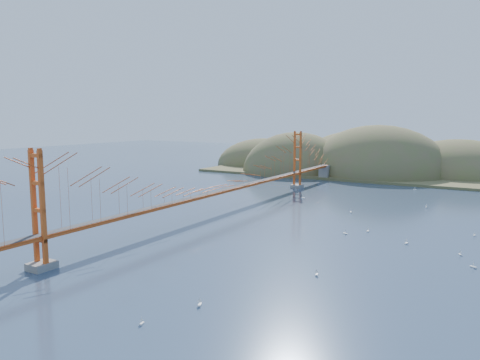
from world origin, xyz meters
The scene contains 16 objects.
ground centered at (0.00, 0.00, 0.00)m, with size 320.00×320.00×0.00m, color navy.
bridge centered at (0.00, 0.18, 7.01)m, with size 2.20×94.40×12.00m.
far_headlands centered at (2.21, 68.52, 0.00)m, with size 84.00×58.00×25.00m.
sailboat_10 centered at (18.16, -29.28, 0.16)m, with size 0.63×0.64×0.72m.
sailboat_0 centered at (23.38, -18.05, 0.15)m, with size 0.55×0.61×0.68m.
sailboat_6 centered at (16.57, -34.07, 0.14)m, with size 0.48×0.50×0.57m.
sailboat_12 centered at (21.22, 40.18, 0.14)m, with size 0.54×0.45×0.63m.
sailboat_5 centered at (34.06, -4.18, 0.14)m, with size 0.57×0.57×0.63m.
sailboat_4 centered at (28.24, -2.56, 0.16)m, with size 0.59×0.64×0.73m.
sailboat_3 centered at (6.00, 19.12, 0.16)m, with size 0.69×0.69×0.72m.
sailboat_9 centered at (34.68, 5.54, 0.13)m, with size 0.40×0.48×0.56m.
sailboat_1 centered at (17.19, 11.56, 0.15)m, with size 0.59×0.61×0.69m.
sailboat_14 centered at (22.78, 0.94, 0.14)m, with size 0.46×0.55×0.63m.
sailboat_16 centered at (20.70, -1.79, 0.15)m, with size 0.61×0.56×0.68m.
sailboat_2 centered at (35.64, -8.09, 0.16)m, with size 0.68×0.68×0.73m.
sailboat_15 centered at (26.43, 21.61, 0.14)m, with size 0.45×0.54×0.63m.
Camera 1 is at (38.68, -57.46, 14.62)m, focal length 35.00 mm.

